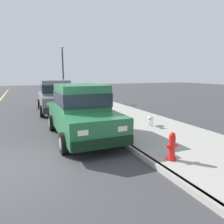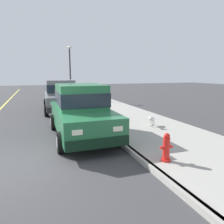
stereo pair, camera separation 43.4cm
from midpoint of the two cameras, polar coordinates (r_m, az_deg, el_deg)
The scene contains 8 objects.
ground_plane at distance 5.91m, azimuth -23.61°, elevation -13.44°, with size 80.00×80.00×0.00m, color #38383A.
curb at distance 6.47m, azimuth 6.35°, elevation -9.88°, with size 0.16×64.00×0.14m, color gray.
sidewalk at distance 7.40m, azimuth 19.07°, elevation -7.76°, with size 3.60×64.00×0.14m, color #99968E.
car_green_sedan at distance 7.71m, azimuth -6.80°, elevation 0.45°, with size 2.06×4.61×1.92m.
car_grey_sedan at distance 13.32m, azimuth -12.86°, elevation 4.42°, with size 2.14×4.65×1.92m.
dog_white at distance 8.90m, azimuth 12.12°, elevation -2.01°, with size 0.54×0.60×0.49m.
fire_hydrant at distance 5.52m, azimuth 16.71°, elevation -9.38°, with size 0.34×0.24×0.72m.
street_lamp at distance 18.56m, azimuth -10.64°, elevation 12.05°, with size 0.36×0.36×4.42m.
Camera 2 is at (0.69, -5.51, 2.30)m, focal length 33.74 mm.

